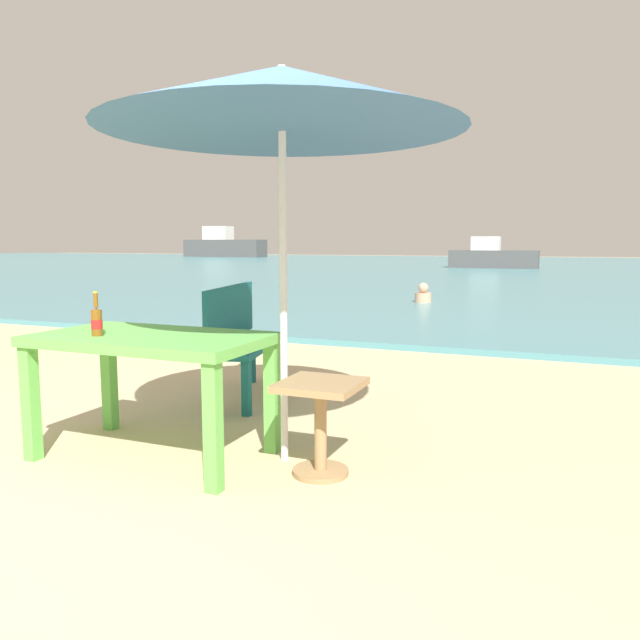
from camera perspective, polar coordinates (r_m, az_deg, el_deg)
ground_plane at (r=3.22m, az=-18.20°, el=-17.16°), size 120.00×120.00×0.00m
sea_water at (r=32.29m, az=18.98°, el=4.54°), size 120.00×50.00×0.08m
picnic_table_green at (r=3.87m, az=-15.34°, el=-2.91°), size 1.40×0.80×0.76m
beer_bottle_amber at (r=3.87m, az=-20.02°, el=-0.02°), size 0.07×0.07×0.26m
patio_umbrella at (r=3.70m, az=-3.55°, el=19.79°), size 2.10×2.10×2.30m
side_table_wood at (r=3.49m, az=0.04°, el=-8.71°), size 0.44×0.44×0.54m
bench_teal_center at (r=5.23m, az=-7.36°, el=-1.33°), size 0.61×1.25×0.95m
swimmer_person at (r=12.93m, az=9.55°, el=2.33°), size 0.34×0.34×0.41m
boat_sailboat at (r=31.37m, az=15.70°, el=5.68°), size 4.21×1.15×1.53m
boat_fishing_trawler at (r=54.83m, az=-8.91°, el=6.81°), size 7.31×1.99×2.66m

